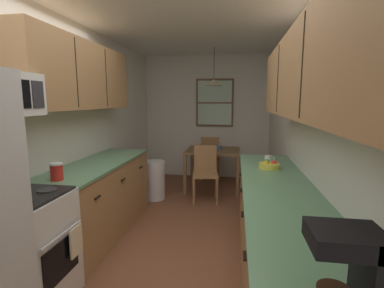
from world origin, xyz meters
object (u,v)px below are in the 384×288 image
(coffee_maker, at_px, (354,279))
(fruit_bowl, at_px, (269,165))
(table_serving_bowl, at_px, (216,147))
(stove_range, at_px, (24,250))
(mug_by_coffeemaker, at_px, (268,159))
(dining_chair_far, at_px, (211,156))
(trash_bin, at_px, (155,180))
(dining_table, at_px, (213,156))
(dining_chair_near, at_px, (205,170))
(storage_canister, at_px, (57,172))

(coffee_maker, relative_size, fruit_bowl, 1.49)
(fruit_bowl, distance_m, table_serving_bowl, 2.19)
(stove_range, height_order, fruit_bowl, stove_range)
(mug_by_coffeemaker, distance_m, table_serving_bowl, 1.94)
(dining_chair_far, xyz_separation_m, trash_bin, (-0.82, -1.31, -0.18))
(dining_table, bearing_deg, table_serving_bowl, 49.48)
(dining_chair_near, distance_m, trash_bin, 0.86)
(fruit_bowl, xyz_separation_m, table_serving_bowl, (-0.71, 2.06, -0.17))
(dining_chair_near, relative_size, storage_canister, 5.58)
(dining_table, height_order, storage_canister, storage_canister)
(table_serving_bowl, bearing_deg, fruit_bowl, -70.99)
(dining_chair_far, bearing_deg, coffee_maker, -79.69)
(dining_chair_far, relative_size, fruit_bowl, 3.99)
(dining_table, bearing_deg, dining_chair_far, 98.78)
(dining_chair_far, xyz_separation_m, coffee_maker, (0.87, -4.79, 0.57))
(trash_bin, bearing_deg, coffee_maker, -64.06)
(dining_chair_near, distance_m, coffee_maker, 3.68)
(storage_canister, xyz_separation_m, coffee_maker, (1.99, -1.40, 0.09))
(coffee_maker, bearing_deg, dining_chair_near, 103.47)
(stove_range, bearing_deg, dining_chair_far, 73.93)
(stove_range, height_order, coffee_maker, coffee_maker)
(dining_table, relative_size, dining_chair_far, 1.07)
(dining_chair_far, xyz_separation_m, fruit_bowl, (0.86, -2.62, 0.44))
(storage_canister, distance_m, coffee_maker, 2.43)
(stove_range, bearing_deg, dining_chair_near, 66.47)
(dining_chair_near, relative_size, trash_bin, 1.40)
(trash_bin, xyz_separation_m, table_serving_bowl, (0.97, 0.75, 0.45))
(mug_by_coffeemaker, bearing_deg, trash_bin, 148.71)
(mug_by_coffeemaker, distance_m, fruit_bowl, 0.28)
(dining_table, relative_size, coffee_maker, 2.87)
(fruit_bowl, bearing_deg, dining_chair_near, 121.46)
(dining_chair_near, height_order, fruit_bowl, fruit_bowl)
(dining_table, relative_size, mug_by_coffeemaker, 8.19)
(stove_range, xyz_separation_m, storage_canister, (-0.01, 0.48, 0.51))
(trash_bin, bearing_deg, dining_table, 36.86)
(mug_by_coffeemaker, bearing_deg, dining_chair_far, 110.64)
(dining_table, bearing_deg, fruit_bowl, -69.00)
(fruit_bowl, bearing_deg, dining_chair_far, 108.22)
(table_serving_bowl, bearing_deg, trash_bin, -142.26)
(dining_chair_far, distance_m, trash_bin, 1.56)
(coffee_maker, relative_size, table_serving_bowl, 1.65)
(stove_range, height_order, storage_canister, stove_range)
(storage_canister, height_order, fruit_bowl, storage_canister)
(dining_table, distance_m, trash_bin, 1.19)
(stove_range, xyz_separation_m, dining_chair_near, (1.14, 2.61, 0.03))
(storage_canister, height_order, mug_by_coffeemaker, storage_canister)
(dining_chair_far, distance_m, table_serving_bowl, 0.64)
(coffee_maker, xyz_separation_m, fruit_bowl, (-0.01, 2.16, -0.14))
(stove_range, relative_size, trash_bin, 1.71)
(dining_chair_near, bearing_deg, trash_bin, -175.90)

